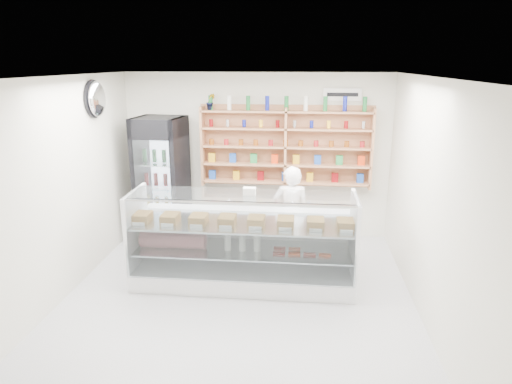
# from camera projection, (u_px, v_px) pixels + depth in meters

# --- Properties ---
(room) EXTENTS (5.00, 5.00, 5.00)m
(room) POSITION_uv_depth(u_px,v_px,m) (236.00, 198.00, 5.45)
(room) COLOR #B8B7BD
(room) RESTS_ON ground
(display_counter) EXTENTS (2.99, 0.89, 1.30)m
(display_counter) POSITION_uv_depth(u_px,v_px,m) (243.00, 259.00, 6.24)
(display_counter) COLOR white
(display_counter) RESTS_ON floor
(shop_worker) EXTENTS (0.57, 0.40, 1.49)m
(shop_worker) POSITION_uv_depth(u_px,v_px,m) (291.00, 214.00, 6.87)
(shop_worker) COLOR white
(shop_worker) RESTS_ON floor
(drinks_cooler) EXTENTS (0.83, 0.81, 2.11)m
(drinks_cooler) POSITION_uv_depth(u_px,v_px,m) (162.00, 180.00, 7.59)
(drinks_cooler) COLOR black
(drinks_cooler) RESTS_ON floor
(wall_shelving) EXTENTS (2.84, 0.28, 1.33)m
(wall_shelving) POSITION_uv_depth(u_px,v_px,m) (286.00, 147.00, 7.58)
(wall_shelving) COLOR #A97450
(wall_shelving) RESTS_ON back_wall
(potted_plant) EXTENTS (0.18, 0.16, 0.27)m
(potted_plant) POSITION_uv_depth(u_px,v_px,m) (211.00, 102.00, 7.50)
(potted_plant) COLOR #1E6626
(potted_plant) RESTS_ON wall_shelving
(security_mirror) EXTENTS (0.15, 0.50, 0.50)m
(security_mirror) POSITION_uv_depth(u_px,v_px,m) (97.00, 99.00, 6.52)
(security_mirror) COLOR silver
(security_mirror) RESTS_ON left_wall
(wall_sign) EXTENTS (0.62, 0.03, 0.20)m
(wall_sign) POSITION_uv_depth(u_px,v_px,m) (342.00, 95.00, 7.38)
(wall_sign) COLOR white
(wall_sign) RESTS_ON back_wall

